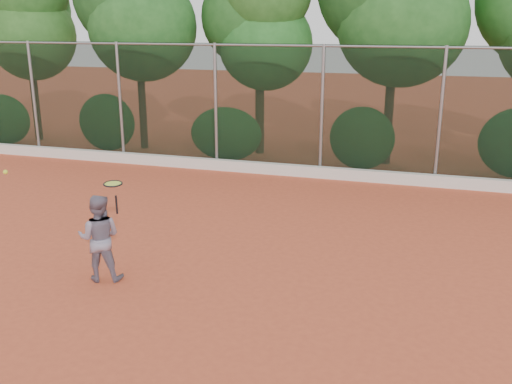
# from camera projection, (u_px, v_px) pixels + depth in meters

# --- Properties ---
(ground) EXTENTS (80.00, 80.00, 0.00)m
(ground) POSITION_uv_depth(u_px,v_px,m) (238.00, 283.00, 9.17)
(ground) COLOR #C84F2F
(ground) RESTS_ON ground
(concrete_curb) EXTENTS (24.00, 0.20, 0.30)m
(concrete_curb) POSITION_uv_depth(u_px,v_px,m) (319.00, 172.00, 15.38)
(concrete_curb) COLOR silver
(concrete_curb) RESTS_ON ground
(tennis_player) EXTENTS (0.82, 0.72, 1.43)m
(tennis_player) POSITION_uv_depth(u_px,v_px,m) (99.00, 238.00, 9.13)
(tennis_player) COLOR slate
(tennis_player) RESTS_ON ground
(chainlink_fence) EXTENTS (24.09, 0.09, 3.50)m
(chainlink_fence) POSITION_uv_depth(u_px,v_px,m) (322.00, 108.00, 15.06)
(chainlink_fence) COLOR black
(chainlink_fence) RESTS_ON ground
(foliage_backdrop) EXTENTS (23.70, 3.63, 7.55)m
(foliage_backdrop) POSITION_uv_depth(u_px,v_px,m) (319.00, 9.00, 16.30)
(foliage_backdrop) COLOR #412C19
(foliage_backdrop) RESTS_ON ground
(tennis_racket) EXTENTS (0.39, 0.39, 0.52)m
(tennis_racket) POSITION_uv_depth(u_px,v_px,m) (113.00, 186.00, 8.59)
(tennis_racket) COLOR black
(tennis_racket) RESTS_ON ground
(tennis_ball_in_flight) EXTENTS (0.07, 0.07, 0.07)m
(tennis_ball_in_flight) POSITION_uv_depth(u_px,v_px,m) (5.00, 172.00, 8.82)
(tennis_ball_in_flight) COLOR #D2E133
(tennis_ball_in_flight) RESTS_ON ground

